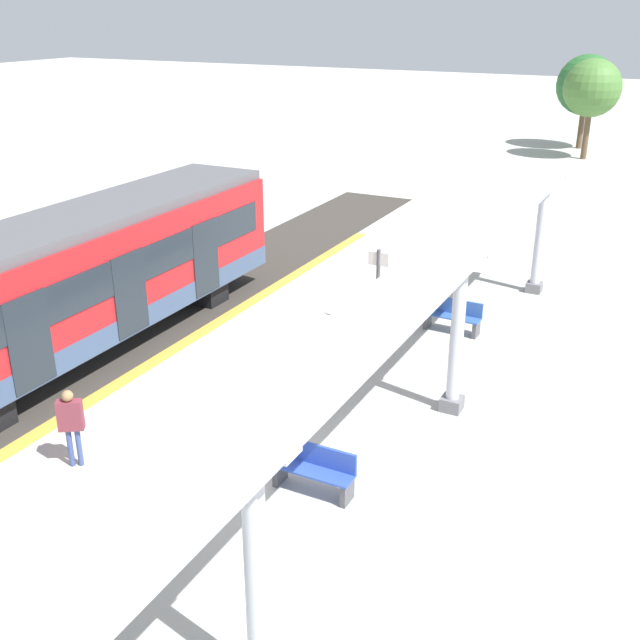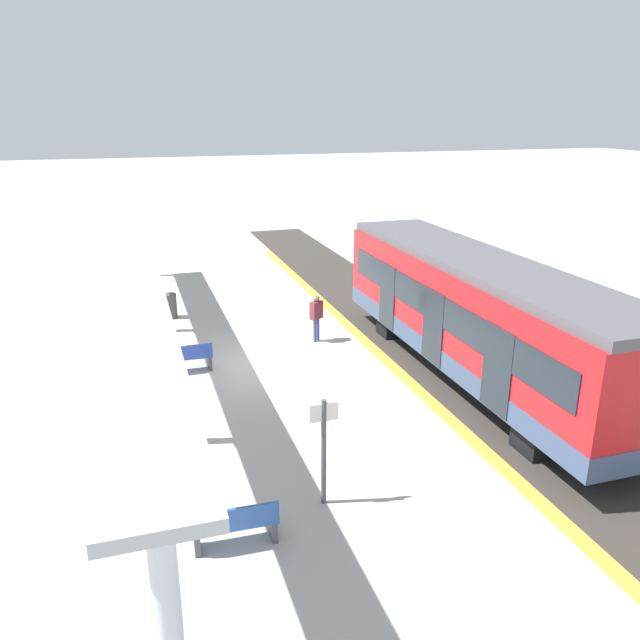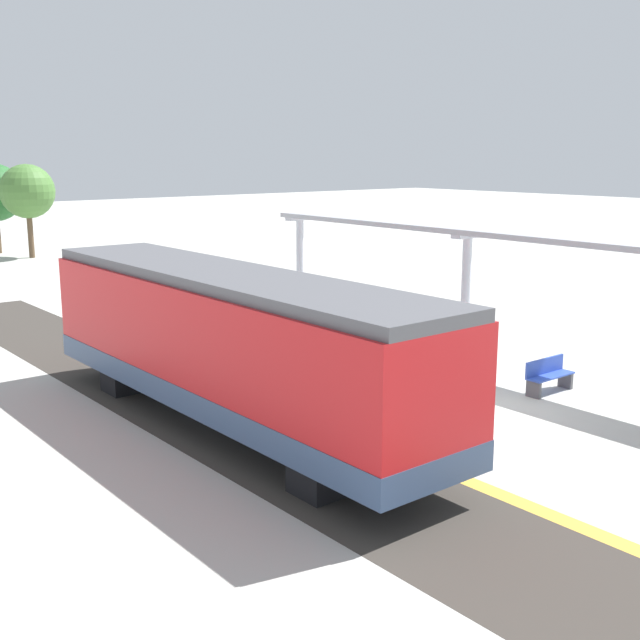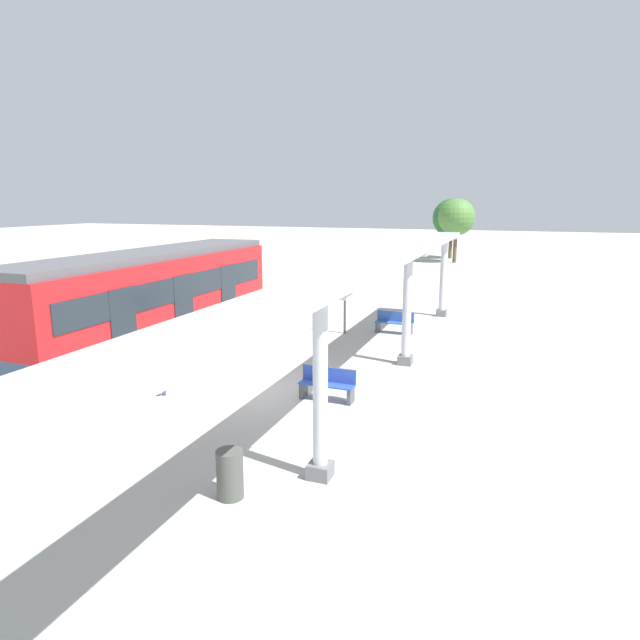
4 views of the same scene
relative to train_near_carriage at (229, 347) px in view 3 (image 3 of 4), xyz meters
The scene contains 12 objects.
ground_plane 6.40m from the train_near_carriage, 26.41° to the right, with size 176.00×176.00×0.00m, color #ADADA5.
tactile_edge_strip 3.74m from the train_near_carriage, 56.79° to the right, with size 0.39×30.43×0.01m, color gold.
trackbed 3.28m from the train_near_carriage, 90.13° to the right, with size 3.20×42.43×0.01m, color #38332D.
train_near_carriage is the anchor object (origin of this frame).
canopy_pillar_third 9.01m from the train_near_carriage, ahead, with size 1.10×0.44×3.64m.
canopy_pillar_fourth 12.76m from the train_near_carriage, 45.45° to the left, with size 1.10×0.44×3.64m.
canopy_beam 9.59m from the train_near_carriage, 17.73° to the right, with size 1.20×24.70×0.16m, color #A8AAB2.
bench_near_end 9.32m from the train_near_carriage, 33.81° to the left, with size 1.51×0.49×0.86m.
bench_mid_platform 8.30m from the train_near_carriage, 20.48° to the right, with size 1.50×0.45×0.86m.
platform_info_sign 7.29m from the train_near_carriage, 36.91° to the left, with size 0.56×0.10×2.20m.
passenger_waiting_near_edge 5.40m from the train_near_carriage, 51.57° to the right, with size 0.49×0.42×1.58m.
tree_left_background 32.63m from the train_near_carriage, 78.00° to the left, with size 3.10×3.10×5.37m.
Camera 3 is at (-14.43, -11.42, 5.94)m, focal length 44.25 mm.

